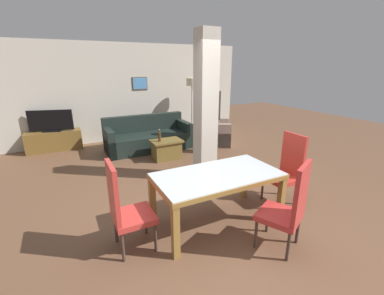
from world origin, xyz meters
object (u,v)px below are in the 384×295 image
object	(u,v)px
tv_stand	(54,141)
dining_chair_head_right	(287,168)
armchair	(212,133)
dining_table	(217,184)
tv_screen	(51,121)
bottle	(159,137)
coffee_table	(167,149)
standing_person	(212,112)
sofa	(148,138)
floor_lamp	(192,87)
dining_chair_head_left	(125,207)
dining_chair_near_right	(289,207)

from	to	relation	value
tv_stand	dining_chair_head_right	bearing A→B (deg)	-54.29
armchair	dining_table	bearing A→B (deg)	-1.17
tv_screen	bottle	bearing A→B (deg)	153.54
dining_table	tv_screen	xyz separation A→B (m)	(-2.01, 4.59, 0.18)
coffee_table	standing_person	world-z (taller)	standing_person
tv_screen	tv_stand	bearing A→B (deg)	105.09
tv_stand	standing_person	distance (m)	4.11
sofa	standing_person	xyz separation A→B (m)	(1.33, -1.02, 0.74)
armchair	floor_lamp	xyz separation A→B (m)	(-0.12, 1.01, 1.18)
dining_table	floor_lamp	world-z (taller)	floor_lamp
dining_table	coffee_table	size ratio (longest dim) A/B	2.40
dining_chair_head_left	tv_screen	xyz separation A→B (m)	(-0.76, 4.59, 0.20)
dining_chair_near_right	bottle	world-z (taller)	dining_chair_near_right
dining_chair_head_right	floor_lamp	xyz separation A→B (m)	(0.52, 4.27, 0.91)
dining_chair_near_right	floor_lamp	xyz separation A→B (m)	(1.38, 5.12, 0.91)
dining_chair_head_right	bottle	distance (m)	2.90
dining_chair_head_right	armchair	distance (m)	3.33
floor_lamp	dining_chair_head_left	bearing A→B (deg)	-125.54
sofa	armchair	size ratio (longest dim) A/B	1.78
dining_chair_near_right	armchair	size ratio (longest dim) A/B	0.92
dining_chair_near_right	armchair	world-z (taller)	dining_chair_near_right
dining_chair_near_right	sofa	size ratio (longest dim) A/B	0.52
dining_chair_head_left	sofa	distance (m)	3.90
tv_stand	tv_screen	bearing A→B (deg)	90.00
bottle	standing_person	world-z (taller)	standing_person
dining_chair_near_right	standing_person	xyz separation A→B (m)	(1.08, 3.45, 0.46)
armchair	tv_stand	world-z (taller)	armchair
dining_chair_near_right	tv_screen	distance (m)	5.96
standing_person	sofa	bearing A→B (deg)	56.71
dining_chair_head_right	coffee_table	distance (m)	2.87
floor_lamp	standing_person	bearing A→B (deg)	-100.22
sofa	tv_stand	size ratio (longest dim) A/B	1.65
sofa	dining_chair_near_right	bearing A→B (deg)	93.15
dining_chair_head_right	coffee_table	size ratio (longest dim) A/B	1.58
coffee_table	bottle	size ratio (longest dim) A/B	2.49
standing_person	tv_screen	bearing A→B (deg)	64.65
tv_screen	dining_chair_head_right	bearing A→B (deg)	140.81
dining_chair_near_right	tv_screen	world-z (taller)	dining_chair_near_right
floor_lamp	dining_chair_head_right	bearing A→B (deg)	-96.89
dining_chair_head_left	sofa	world-z (taller)	dining_chair_head_left
armchair	coffee_table	xyz separation A→B (m)	(-1.61, -0.57, -0.06)
dining_chair_near_right	bottle	xyz separation A→B (m)	(-0.27, 3.52, -0.01)
dining_chair_near_right	sofa	distance (m)	4.48
dining_chair_head_right	floor_lamp	size ratio (longest dim) A/B	0.64
dining_chair_head_left	dining_chair_head_right	distance (m)	2.54
dining_table	tv_stand	distance (m)	5.02
dining_chair_near_right	sofa	world-z (taller)	dining_chair_near_right
tv_screen	dining_table	bearing A→B (deg)	128.75
tv_stand	tv_screen	size ratio (longest dim) A/B	1.28
dining_chair_head_left	sofa	bearing A→B (deg)	158.49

